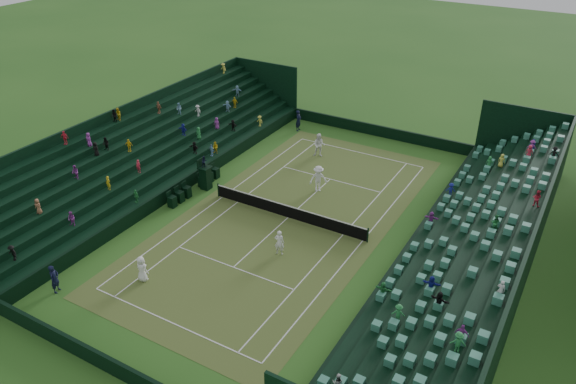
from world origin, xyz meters
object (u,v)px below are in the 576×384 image
object	(u,v)px
player_near_west	(142,269)
player_near_east	(279,242)
player_far_west	(319,145)
tennis_net	(288,211)
player_far_east	(318,179)
umpire_chair	(205,175)

from	to	relation	value
player_near_west	player_near_east	size ratio (longest dim) A/B	0.96
player_near_east	player_far_west	distance (m)	14.08
tennis_net	player_far_east	bearing A→B (deg)	89.72
player_far_east	player_near_east	bearing A→B (deg)	-120.40
tennis_net	player_near_east	xyz separation A→B (m)	(1.64, -3.85, 0.31)
player_far_west	player_near_east	bearing A→B (deg)	-94.17
player_near_west	tennis_net	bearing A→B (deg)	-110.01
umpire_chair	tennis_net	bearing A→B (deg)	-3.85
player_near_east	tennis_net	bearing A→B (deg)	-83.47
umpire_chair	player_near_west	size ratio (longest dim) A/B	1.65
umpire_chair	player_near_east	distance (m)	9.93
umpire_chair	player_far_west	size ratio (longest dim) A/B	1.34
player_far_west	player_far_east	world-z (taller)	player_far_east
player_near_east	player_far_east	size ratio (longest dim) A/B	0.83
tennis_net	player_far_west	size ratio (longest dim) A/B	5.89
umpire_chair	player_far_east	size ratio (longest dim) A/B	1.32
player_near_west	player_near_east	distance (m)	8.15
tennis_net	umpire_chair	distance (m)	7.32
tennis_net	player_near_east	world-z (taller)	player_near_east
player_near_west	player_far_west	size ratio (longest dim) A/B	0.81
player_near_west	player_far_east	bearing A→B (deg)	-104.15
umpire_chair	player_far_east	distance (m)	8.25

